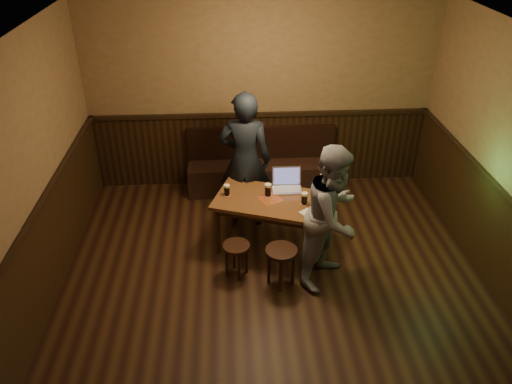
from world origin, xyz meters
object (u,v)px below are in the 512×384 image
Objects in this scene: person_grey at (333,216)px; pint_mid at (268,190)px; stool_right at (281,257)px; pub_table at (270,206)px; pint_right at (304,198)px; bench at (262,170)px; pint_left at (227,190)px; stool_left at (236,251)px; laptop at (287,183)px; person_suit at (245,160)px.

pint_mid is at bearing 82.03° from person_grey.
pint_mid is (-0.09, 0.80, 0.41)m from stool_right.
person_grey is (0.64, -0.61, 0.23)m from pub_table.
bench is at bearing 103.70° from pint_right.
pub_table is at bearing 161.37° from pint_right.
stool_right is 2.97× the size of pint_mid.
pint_left is at bearing 175.19° from pint_mid.
stool_left is 1.19m from person_grey.
person_grey reaches higher than stool_left.
person_grey reaches higher than bench.
pint_mid is at bearing 55.66° from stool_left.
stool_right is 0.29× the size of person_grey.
pub_table is 9.71× the size of pint_right.
pint_left is (-0.09, 0.65, 0.44)m from stool_left.
person_grey reaches higher than pint_right.
person_grey is (1.08, -0.09, 0.51)m from stool_left.
laptop is at bearing 67.28° from pub_table.
person_grey is at bearing -32.23° from pint_left.
bench is at bearing 100.92° from laptop.
stool_left is at bearing -102.29° from bench.
stool_right is 1.10m from pint_left.
pub_table is 10.29× the size of pint_left.
person_suit is at bearing 132.12° from pint_right.
pint_mid is 0.10× the size of person_grey.
stool_left is 1.29m from person_suit.
stool_right is at bearing -54.79° from pint_left.
laptop is (-0.17, 0.39, -0.01)m from pint_right.
stool_left is 2.61× the size of pint_mid.
laptop is 0.96m from person_grey.
stool_right is at bearing -99.09° from laptop.
pint_right is 0.08× the size of person_suit.
stool_right is 0.74m from person_grey.
person_suit reaches higher than stool_right.
bench is 13.35× the size of pint_mid.
pint_left is 0.50m from pint_mid.
pub_table is 0.75m from stool_right.
person_suit is at bearing 63.58° from pint_left.
laptop is at bearing 9.65° from pint_left.
person_grey is at bearing 134.96° from person_suit.
bench is 1.33m from laptop.
pint_right is (0.42, -0.22, -0.00)m from pint_mid.
stool_left is (-0.44, -0.52, -0.28)m from pub_table.
laptop is at bearing 113.07° from pint_right.
stool_right is at bearing -65.50° from pub_table.
stool_left is at bearing 90.25° from person_suit.
pint_mid is 0.61m from person_suit.
pint_right is (0.39, -0.13, 0.17)m from pub_table.
stool_right is 0.90m from pint_mid.
pub_table is at bearing 122.62° from person_suit.
bench is 1.10m from person_suit.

